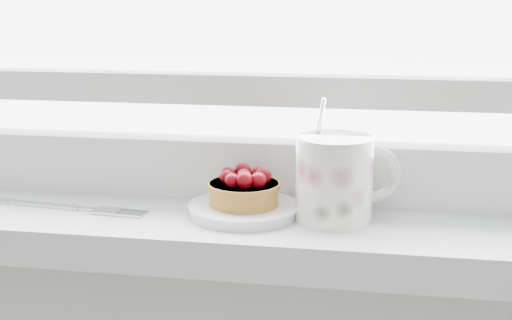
% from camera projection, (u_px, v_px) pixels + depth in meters
% --- Properties ---
extents(saucer, '(0.12, 0.12, 0.01)m').
position_uv_depth(saucer, '(244.00, 210.00, 0.79)').
color(saucer, white).
rests_on(saucer, windowsill).
extents(raspberry_tart, '(0.08, 0.08, 0.04)m').
position_uv_depth(raspberry_tart, '(244.00, 189.00, 0.78)').
color(raspberry_tart, '#986221').
rests_on(raspberry_tart, saucer).
extents(floral_mug, '(0.13, 0.11, 0.13)m').
position_uv_depth(floral_mug, '(337.00, 177.00, 0.76)').
color(floral_mug, white).
rests_on(floral_mug, windowsill).
extents(fork, '(0.19, 0.04, 0.00)m').
position_uv_depth(fork, '(67.00, 207.00, 0.81)').
color(fork, silver).
rests_on(fork, windowsill).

